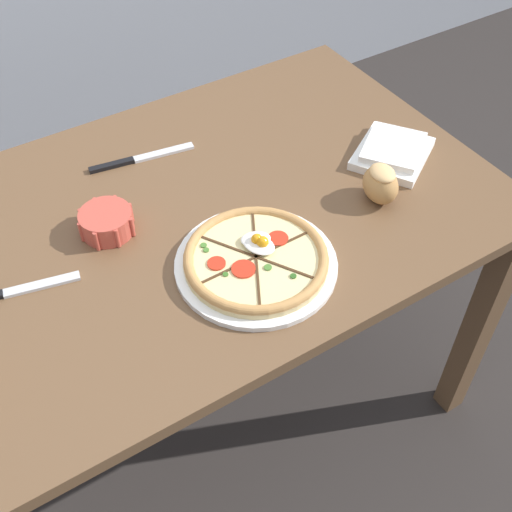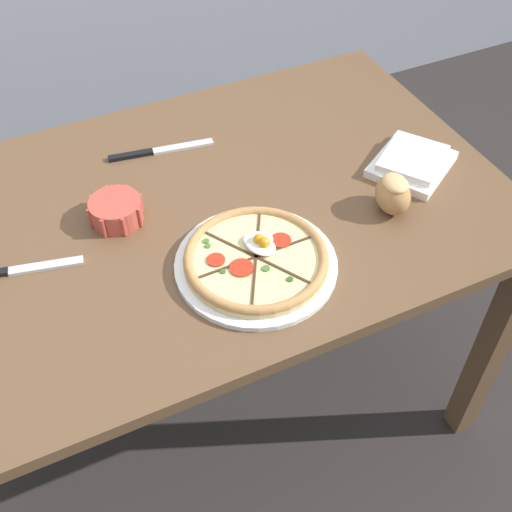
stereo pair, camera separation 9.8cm
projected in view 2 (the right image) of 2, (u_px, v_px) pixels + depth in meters
The scene contains 8 objects.
ground_plane at pixel (199, 405), 1.90m from camera, with size 12.00×12.00×0.00m, color #2D2826.
dining_table at pixel (180, 250), 1.41m from camera, with size 1.42×0.84×0.77m.
pizza at pixel (256, 260), 1.23m from camera, with size 0.31×0.31×0.05m.
ramekin_bowl at pixel (116, 210), 1.31m from camera, with size 0.12×0.12×0.05m.
napkin_folded at pixel (412, 162), 1.43m from camera, with size 0.23×0.22×0.04m.
bread_piece_mid at pixel (393, 193), 1.32m from camera, with size 0.08×0.10×0.08m.
knife_main at pixel (160, 150), 1.48m from camera, with size 0.24×0.06×0.01m.
knife_spare at pixel (17, 270), 1.23m from camera, with size 0.24×0.07×0.01m.
Camera 2 is at (-0.26, -0.96, 1.69)m, focal length 45.00 mm.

